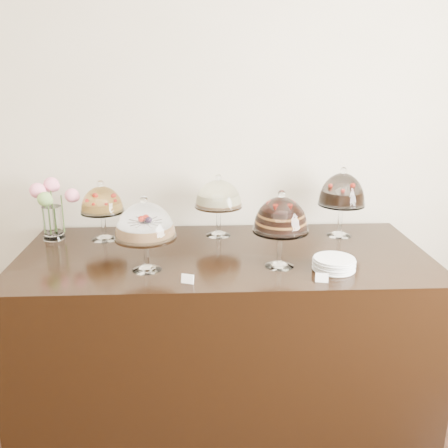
{
  "coord_description": "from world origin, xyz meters",
  "views": [
    {
      "loc": [
        0.18,
        -0.08,
        1.85
      ],
      "look_at": [
        0.3,
        2.4,
        1.08
      ],
      "focal_mm": 40.0,
      "sensor_mm": 36.0,
      "label": 1
    }
  ],
  "objects_px": {
    "cake_stand_fruit_tart": "(102,203)",
    "display_counter": "(224,327)",
    "cake_stand_dark_choco": "(342,192)",
    "flower_vase": "(52,207)",
    "cake_stand_cheesecake": "(218,196)",
    "plate_stack": "(334,264)",
    "cake_stand_sugar_sponge": "(145,224)",
    "cake_stand_choco_layer": "(281,217)"
  },
  "relations": [
    {
      "from": "cake_stand_sugar_sponge",
      "to": "plate_stack",
      "type": "relative_size",
      "value": 1.84
    },
    {
      "from": "cake_stand_dark_choco",
      "to": "flower_vase",
      "type": "bearing_deg",
      "value": 179.28
    },
    {
      "from": "cake_stand_dark_choco",
      "to": "display_counter",
      "type": "bearing_deg",
      "value": -159.19
    },
    {
      "from": "cake_stand_dark_choco",
      "to": "flower_vase",
      "type": "height_order",
      "value": "cake_stand_dark_choco"
    },
    {
      "from": "display_counter",
      "to": "flower_vase",
      "type": "relative_size",
      "value": 6.22
    },
    {
      "from": "cake_stand_cheesecake",
      "to": "cake_stand_dark_choco",
      "type": "height_order",
      "value": "cake_stand_dark_choco"
    },
    {
      "from": "flower_vase",
      "to": "plate_stack",
      "type": "bearing_deg",
      "value": -19.96
    },
    {
      "from": "cake_stand_fruit_tart",
      "to": "display_counter",
      "type": "bearing_deg",
      "value": -21.06
    },
    {
      "from": "cake_stand_cheesecake",
      "to": "cake_stand_fruit_tart",
      "type": "height_order",
      "value": "cake_stand_cheesecake"
    },
    {
      "from": "cake_stand_choco_layer",
      "to": "cake_stand_fruit_tart",
      "type": "height_order",
      "value": "cake_stand_choco_layer"
    },
    {
      "from": "cake_stand_sugar_sponge",
      "to": "cake_stand_fruit_tart",
      "type": "bearing_deg",
      "value": 121.73
    },
    {
      "from": "cake_stand_choco_layer",
      "to": "cake_stand_dark_choco",
      "type": "height_order",
      "value": "cake_stand_dark_choco"
    },
    {
      "from": "plate_stack",
      "to": "flower_vase",
      "type": "bearing_deg",
      "value": 160.04
    },
    {
      "from": "flower_vase",
      "to": "plate_stack",
      "type": "relative_size",
      "value": 1.72
    },
    {
      "from": "cake_stand_dark_choco",
      "to": "plate_stack",
      "type": "distance_m",
      "value": 0.6
    },
    {
      "from": "cake_stand_sugar_sponge",
      "to": "cake_stand_fruit_tart",
      "type": "xyz_separation_m",
      "value": [
        -0.3,
        0.48,
        -0.02
      ]
    },
    {
      "from": "cake_stand_cheesecake",
      "to": "cake_stand_fruit_tart",
      "type": "relative_size",
      "value": 1.06
    },
    {
      "from": "cake_stand_cheesecake",
      "to": "cake_stand_sugar_sponge",
      "type": "bearing_deg",
      "value": -125.59
    },
    {
      "from": "flower_vase",
      "to": "display_counter",
      "type": "bearing_deg",
      "value": -16.42
    },
    {
      "from": "display_counter",
      "to": "cake_stand_sugar_sponge",
      "type": "bearing_deg",
      "value": -151.11
    },
    {
      "from": "cake_stand_sugar_sponge",
      "to": "cake_stand_choco_layer",
      "type": "xyz_separation_m",
      "value": [
        0.66,
        0.02,
        0.02
      ]
    },
    {
      "from": "cake_stand_choco_layer",
      "to": "flower_vase",
      "type": "distance_m",
      "value": 1.35
    },
    {
      "from": "cake_stand_fruit_tart",
      "to": "plate_stack",
      "type": "bearing_deg",
      "value": -23.29
    },
    {
      "from": "display_counter",
      "to": "cake_stand_choco_layer",
      "type": "height_order",
      "value": "cake_stand_choco_layer"
    },
    {
      "from": "cake_stand_cheesecake",
      "to": "flower_vase",
      "type": "relative_size",
      "value": 1.05
    },
    {
      "from": "cake_stand_sugar_sponge",
      "to": "cake_stand_cheesecake",
      "type": "height_order",
      "value": "cake_stand_sugar_sponge"
    },
    {
      "from": "plate_stack",
      "to": "cake_stand_sugar_sponge",
      "type": "bearing_deg",
      "value": 177.15
    },
    {
      "from": "cake_stand_choco_layer",
      "to": "cake_stand_cheesecake",
      "type": "bearing_deg",
      "value": 119.63
    },
    {
      "from": "cake_stand_dark_choco",
      "to": "cake_stand_fruit_tart",
      "type": "bearing_deg",
      "value": -179.85
    },
    {
      "from": "cake_stand_sugar_sponge",
      "to": "flower_vase",
      "type": "bearing_deg",
      "value": 139.51
    },
    {
      "from": "display_counter",
      "to": "cake_stand_fruit_tart",
      "type": "height_order",
      "value": "cake_stand_fruit_tart"
    },
    {
      "from": "cake_stand_choco_layer",
      "to": "cake_stand_fruit_tart",
      "type": "bearing_deg",
      "value": 154.2
    },
    {
      "from": "display_counter",
      "to": "cake_stand_sugar_sponge",
      "type": "xyz_separation_m",
      "value": [
        -0.39,
        -0.22,
        0.69
      ]
    },
    {
      "from": "display_counter",
      "to": "cake_stand_dark_choco",
      "type": "xyz_separation_m",
      "value": [
        0.71,
        0.27,
        0.71
      ]
    },
    {
      "from": "cake_stand_choco_layer",
      "to": "cake_stand_dark_choco",
      "type": "xyz_separation_m",
      "value": [
        0.43,
        0.47,
        0.01
      ]
    },
    {
      "from": "display_counter",
      "to": "cake_stand_fruit_tart",
      "type": "relative_size",
      "value": 6.27
    },
    {
      "from": "display_counter",
      "to": "cake_stand_fruit_tart",
      "type": "xyz_separation_m",
      "value": [
        -0.69,
        0.26,
        0.67
      ]
    },
    {
      "from": "cake_stand_sugar_sponge",
      "to": "cake_stand_dark_choco",
      "type": "relative_size",
      "value": 0.91
    },
    {
      "from": "display_counter",
      "to": "plate_stack",
      "type": "xyz_separation_m",
      "value": [
        0.53,
        -0.26,
        0.48
      ]
    },
    {
      "from": "cake_stand_sugar_sponge",
      "to": "cake_stand_choco_layer",
      "type": "relative_size",
      "value": 0.96
    },
    {
      "from": "cake_stand_fruit_tart",
      "to": "flower_vase",
      "type": "height_order",
      "value": "flower_vase"
    },
    {
      "from": "cake_stand_cheesecake",
      "to": "plate_stack",
      "type": "distance_m",
      "value": 0.82
    }
  ]
}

